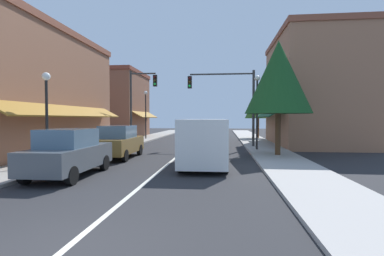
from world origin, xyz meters
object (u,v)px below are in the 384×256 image
parked_car_nearest_left (69,153)px  traffic_signal_left_corner (139,97)px  parked_car_second_left (118,142)px  street_lamp_right_mid (257,101)px  street_lamp_left_near (46,102)px  tree_right_far (258,104)px  van_in_lane (205,141)px  tree_right_near (278,77)px  traffic_signal_mast_arm (230,95)px  street_lamp_left_far (146,107)px

parked_car_nearest_left → traffic_signal_left_corner: (-1.04, 12.39, 2.98)m
parked_car_second_left → street_lamp_right_mid: bearing=27.7°
street_lamp_left_near → tree_right_far: 21.96m
van_in_lane → tree_right_near: size_ratio=0.80×
parked_car_second_left → traffic_signal_left_corner: 8.05m
traffic_signal_left_corner → street_lamp_left_near: traffic_signal_left_corner is taller
street_lamp_right_mid → tree_right_near: bearing=-73.6°
traffic_signal_left_corner → tree_right_far: size_ratio=1.17×
traffic_signal_mast_arm → street_lamp_left_far: (-8.30, 6.92, -0.58)m
street_lamp_right_mid → tree_right_near: size_ratio=0.77×
parked_car_nearest_left → tree_right_far: bearing=64.8°
van_in_lane → traffic_signal_mast_arm: (1.35, 8.53, 2.73)m
traffic_signal_left_corner → street_lamp_left_far: traffic_signal_left_corner is taller
van_in_lane → street_lamp_left_near: street_lamp_left_near is taller
van_in_lane → traffic_signal_left_corner: bearing=120.6°
traffic_signal_left_corner → street_lamp_right_mid: 9.47m
traffic_signal_mast_arm → tree_right_near: size_ratio=0.88×
van_in_lane → tree_right_near: 6.24m
parked_car_nearest_left → street_lamp_right_mid: 12.45m
street_lamp_left_far → tree_right_near: tree_right_near is taller
street_lamp_left_near → street_lamp_right_mid: (9.90, 7.54, 0.48)m
traffic_signal_left_corner → tree_right_far: bearing=38.5°
parked_car_second_left → traffic_signal_mast_arm: bearing=45.0°
tree_right_near → traffic_signal_mast_arm: bearing=117.2°
parked_car_nearest_left → tree_right_far: tree_right_far is taller
van_in_lane → tree_right_far: size_ratio=1.02×
parked_car_second_left → traffic_signal_mast_arm: (6.17, 6.41, 3.00)m
parked_car_second_left → traffic_signal_left_corner: size_ratio=0.69×
street_lamp_left_near → tree_right_near: (10.73, 4.71, 1.59)m
traffic_signal_mast_arm → street_lamp_left_far: bearing=140.2°
street_lamp_left_near → street_lamp_right_mid: 12.45m
traffic_signal_left_corner → street_lamp_right_mid: (8.93, -3.09, -0.52)m
traffic_signal_left_corner → tree_right_near: (9.76, -5.92, 0.59)m
parked_car_nearest_left → tree_right_near: size_ratio=0.64×
van_in_lane → traffic_signal_left_corner: (-5.88, 9.52, 2.71)m
street_lamp_left_far → tree_right_near: bearing=-47.6°
traffic_signal_left_corner → tree_right_near: bearing=-31.2°
parked_car_second_left → street_lamp_left_far: street_lamp_left_far is taller
traffic_signal_left_corner → street_lamp_left_far: size_ratio=1.21×
parked_car_second_left → tree_right_near: (8.70, 1.48, 3.57)m
traffic_signal_mast_arm → street_lamp_left_far: traffic_signal_mast_arm is taller
traffic_signal_mast_arm → street_lamp_left_near: traffic_signal_mast_arm is taller
street_lamp_right_mid → tree_right_far: tree_right_far is taller
traffic_signal_left_corner → traffic_signal_mast_arm: bearing=-7.8°
tree_right_near → tree_right_far: (0.54, 14.13, -0.83)m
street_lamp_left_near → tree_right_far: size_ratio=0.81×
traffic_signal_left_corner → street_lamp_right_mid: bearing=-19.1°
parked_car_nearest_left → tree_right_far: (9.27, 20.60, 2.74)m
street_lamp_left_near → street_lamp_right_mid: bearing=37.3°
street_lamp_left_near → street_lamp_left_far: 16.56m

